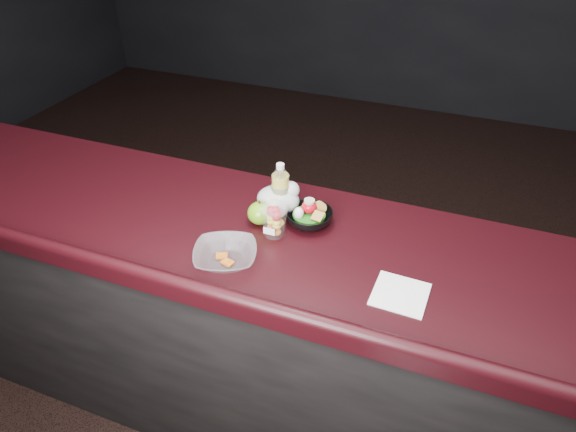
% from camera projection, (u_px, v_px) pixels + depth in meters
% --- Properties ---
extents(room_shell, '(8.00, 8.00, 8.00)m').
position_uv_depth(room_shell, '(227.00, 11.00, 1.08)').
color(room_shell, black).
rests_on(room_shell, ground).
extents(counter, '(4.06, 0.71, 1.02)m').
position_uv_depth(counter, '(283.00, 336.00, 2.07)').
color(counter, black).
rests_on(counter, ground).
extents(lemonade_bottle, '(0.07, 0.07, 0.20)m').
position_uv_depth(lemonade_bottle, '(281.00, 192.00, 1.85)').
color(lemonade_bottle, gold).
rests_on(lemonade_bottle, counter).
extents(fruit_cup, '(0.09, 0.09, 0.13)m').
position_uv_depth(fruit_cup, '(274.00, 219.00, 1.74)').
color(fruit_cup, white).
rests_on(fruit_cup, counter).
extents(green_apple, '(0.09, 0.09, 0.09)m').
position_uv_depth(green_apple, '(260.00, 213.00, 1.82)').
color(green_apple, '#3C830F').
rests_on(green_apple, counter).
extents(plastic_bag, '(0.16, 0.13, 0.12)m').
position_uv_depth(plastic_bag, '(280.00, 198.00, 1.88)').
color(plastic_bag, silver).
rests_on(plastic_bag, counter).
extents(snack_bowl, '(0.18, 0.18, 0.09)m').
position_uv_depth(snack_bowl, '(309.00, 216.00, 1.82)').
color(snack_bowl, black).
rests_on(snack_bowl, counter).
extents(takeout_bowl, '(0.27, 0.27, 0.05)m').
position_uv_depth(takeout_bowl, '(225.00, 256.00, 1.65)').
color(takeout_bowl, silver).
rests_on(takeout_bowl, counter).
extents(paper_napkin, '(0.17, 0.17, 0.00)m').
position_uv_depth(paper_napkin, '(400.00, 294.00, 1.54)').
color(paper_napkin, white).
rests_on(paper_napkin, counter).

